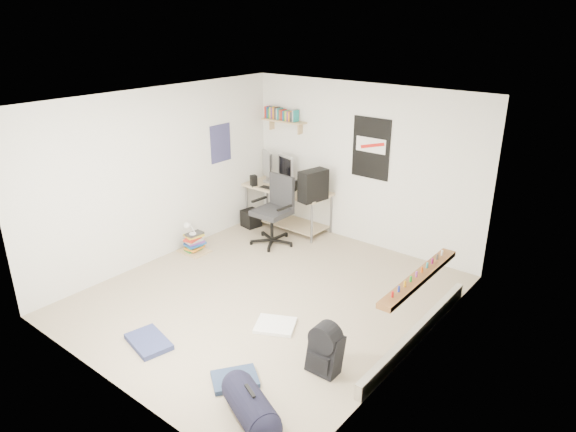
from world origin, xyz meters
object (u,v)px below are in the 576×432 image
Objects in this scene: book_stack at (194,243)px; desk at (288,207)px; office_chair at (272,214)px; duffel_bag at (251,408)px; backpack at (325,353)px.

desk is at bearing 72.52° from book_stack.
office_chair reaches higher than duffel_bag.
duffel_bag is 1.24× the size of book_stack.
duffel_bag is (-0.11, -1.00, -0.06)m from backpack.
book_stack is (-3.19, 1.06, -0.05)m from backpack.
duffel_bag is at bearing -48.13° from office_chair.
backpack is at bearing 106.72° from duffel_bag.
desk is at bearing 133.46° from backpack.
desk is 3.82m from backpack.
backpack reaches higher than book_stack.
backpack is 0.72× the size of duffel_bag.
office_chair is at bearing 53.60° from book_stack.
office_chair is 3.22m from backpack.
office_chair is 2.51× the size of backpack.
office_chair is 1.80× the size of duffel_bag.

